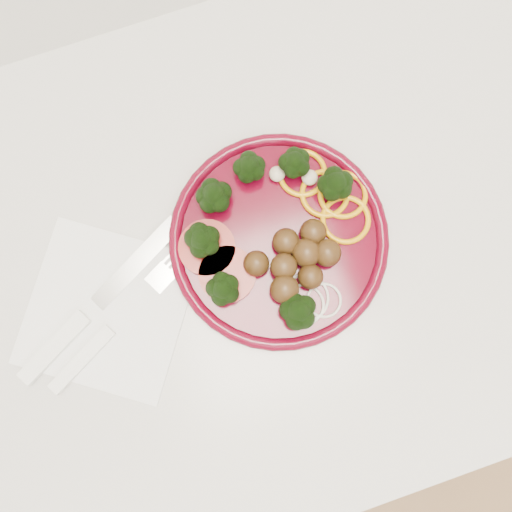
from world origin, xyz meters
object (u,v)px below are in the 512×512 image
object	(u,v)px
plate	(277,238)
napkin	(107,310)
fork	(99,342)
knife	(81,320)

from	to	relation	value
plate	napkin	size ratio (longest dim) A/B	1.45
plate	fork	bearing A→B (deg)	-168.54
napkin	fork	xyz separation A→B (m)	(-0.02, -0.03, 0.01)
plate	knife	world-z (taller)	plate
knife	fork	world-z (taller)	knife
plate	napkin	distance (m)	0.20
fork	knife	bearing A→B (deg)	83.00
plate	fork	size ratio (longest dim) A/B	1.27
knife	fork	distance (m)	0.03
plate	fork	xyz separation A→B (m)	(-0.22, -0.04, -0.01)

